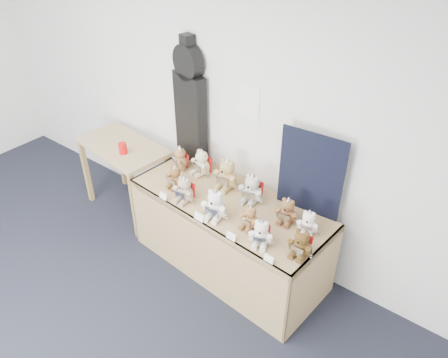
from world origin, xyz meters
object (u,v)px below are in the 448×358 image
Objects in this scene: teddy_front_end at (301,244)px; teddy_back_far_left at (180,159)px; teddy_back_centre_left at (227,175)px; teddy_back_centre_right at (252,189)px; side_table at (124,155)px; teddy_back_right at (287,211)px; teddy_front_centre at (215,205)px; guitar_case at (190,103)px; teddy_front_far_right at (261,234)px; display_table at (224,220)px; teddy_back_left at (201,163)px; teddy_front_left at (184,190)px; teddy_front_far_left at (175,178)px; teddy_back_end at (308,223)px; teddy_front_right at (250,218)px; red_cup at (123,148)px.

teddy_back_far_left is at bearing 164.52° from teddy_front_end.
teddy_back_centre_left is 0.30m from teddy_back_centre_right.
teddy_back_right is (1.95, 0.04, 0.17)m from side_table.
teddy_front_centre reaches higher than teddy_back_far_left.
teddy_back_centre_right is (0.88, -0.22, -0.49)m from guitar_case.
teddy_back_centre_left is (-0.67, 0.45, 0.03)m from teddy_front_far_right.
side_table is at bearing 179.80° from display_table.
teddy_back_centre_right is 0.85m from teddy_back_far_left.
teddy_front_far_right is 0.91× the size of teddy_back_left.
teddy_back_right reaches higher than display_table.
teddy_front_end is 1.04× the size of teddy_back_right.
teddy_front_left reaches higher than side_table.
display_table is at bearing -131.94° from teddy_back_centre_right.
teddy_front_centre is 0.38m from teddy_back_centre_right.
teddy_back_left is at bearing 127.97° from teddy_front_centre.
teddy_front_far_left is 1.27m from teddy_back_end.
guitar_case is 1.39m from teddy_back_right.
teddy_front_left is 0.66m from teddy_front_right.
guitar_case is 1.03m from teddy_back_centre_right.
teddy_front_far_right reaches higher than display_table.
teddy_front_centre is (0.56, -0.12, 0.02)m from teddy_front_far_left.
teddy_back_centre_left is at bearing 158.48° from teddy_back_end.
teddy_back_far_left is at bearing 174.23° from teddy_back_centre_right.
teddy_front_end is (0.78, 0.04, -0.01)m from teddy_front_centre.
guitar_case is 4.86× the size of teddy_back_far_left.
teddy_front_centre is (0.35, -0.02, 0.01)m from teddy_front_left.
red_cup is at bearing 151.72° from teddy_front_far_right.
teddy_front_left is 1.02× the size of teddy_front_end.
teddy_front_far_right is at bearing -16.90° from teddy_front_centre.
side_table is at bearing 166.08° from teddy_back_end.
red_cup is 2.09m from teddy_front_end.
display_table is 7.40× the size of teddy_back_far_left.
teddy_front_left is (1.10, -0.25, 0.18)m from side_table.
teddy_front_right is 1.00× the size of teddy_back_end.
teddy_back_far_left is at bearing 166.62° from teddy_front_right.
teddy_front_far_left reaches higher than teddy_back_end.
teddy_front_right is 0.77× the size of teddy_back_centre_right.
red_cup reaches higher than side_table.
teddy_back_left is (0.25, -0.16, -0.49)m from guitar_case.
teddy_front_far_left is (-0.52, -0.05, 0.26)m from display_table.
teddy_back_end is (1.05, 0.27, -0.01)m from teddy_front_left.
teddy_back_centre_right is at bearing 61.12° from teddy_front_centre.
teddy_back_end is at bearing 12.53° from teddy_front_left.
teddy_front_right is 0.92× the size of teddy_back_right.
teddy_back_left reaches higher than display_table.
teddy_back_centre_left is at bearing 125.87° from display_table.
teddy_back_left is (0.94, 0.16, 0.18)m from side_table.
teddy_front_left is at bearing 165.29° from teddy_front_centre.
side_table is (-1.41, 0.11, 0.09)m from display_table.
display_table is 0.62m from teddy_back_right.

